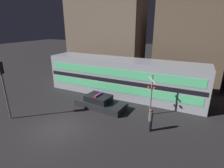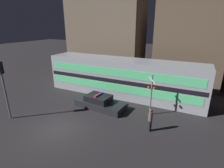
{
  "view_description": "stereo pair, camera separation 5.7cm",
  "coord_description": "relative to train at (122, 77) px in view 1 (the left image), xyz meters",
  "views": [
    {
      "loc": [
        8.25,
        -8.21,
        7.24
      ],
      "look_at": [
        1.3,
        6.2,
        1.73
      ],
      "focal_mm": 28.0,
      "sensor_mm": 36.0,
      "label": 1
    },
    {
      "loc": [
        8.3,
        -8.19,
        7.24
      ],
      "look_at": [
        1.3,
        6.2,
        1.73
      ],
      "focal_mm": 28.0,
      "sensor_mm": 36.0,
      "label": 2
    }
  ],
  "objects": [
    {
      "name": "ground_plane",
      "position": [
        -1.57,
        -8.08,
        -1.93
      ],
      "size": [
        120.0,
        120.0,
        0.0
      ],
      "primitive_type": "plane",
      "color": "#262326"
    },
    {
      "name": "train",
      "position": [
        0.0,
        0.0,
        0.0
      ],
      "size": [
        16.42,
        3.02,
        3.86
      ],
      "color": "#999EA5",
      "rests_on": "ground_plane"
    },
    {
      "name": "police_car",
      "position": [
        -0.59,
        -3.76,
        -1.46
      ],
      "size": [
        4.72,
        2.18,
        1.28
      ],
      "rotation": [
        0.0,
        0.0,
        -0.08
      ],
      "color": "black",
      "rests_on": "ground_plane"
    },
    {
      "name": "pedestrian",
      "position": [
        4.45,
        -5.45,
        -1.04
      ],
      "size": [
        0.29,
        0.29,
        1.73
      ],
      "color": "black",
      "rests_on": "ground_plane"
    },
    {
      "name": "crossing_signal_near",
      "position": [
        3.86,
        -3.14,
        0.08
      ],
      "size": [
        0.67,
        0.28,
        3.51
      ],
      "color": "slate",
      "rests_on": "ground_plane"
    },
    {
      "name": "traffic_light_corner",
      "position": [
        -6.13,
        -8.64,
        1.35
      ],
      "size": [
        0.3,
        0.46,
        4.66
      ],
      "color": "slate",
      "rests_on": "ground_plane"
    },
    {
      "name": "building_left",
      "position": [
        -5.47,
        6.83,
        3.49
      ],
      "size": [
        10.55,
        5.02,
        10.83
      ],
      "color": "brown",
      "rests_on": "ground_plane"
    },
    {
      "name": "building_center",
      "position": [
        5.72,
        7.68,
        3.26
      ],
      "size": [
        7.51,
        6.76,
        10.37
      ],
      "color": "brown",
      "rests_on": "ground_plane"
    }
  ]
}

